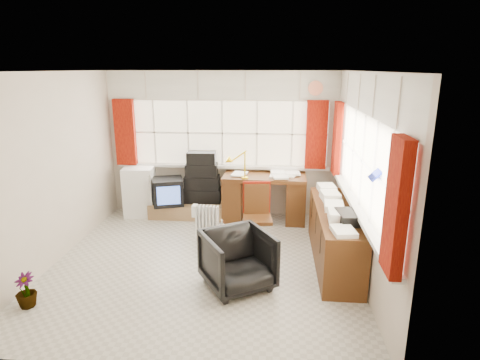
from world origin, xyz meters
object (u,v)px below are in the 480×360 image
Objects in this scene: tv_bench at (190,210)px; mini_fridge at (140,191)px; desk at (264,195)px; radiator at (207,226)px; crt_tv at (168,192)px; office_chair at (238,260)px; desk_lamp at (245,159)px; credenza at (334,234)px; task_chair at (257,214)px.

mini_fridge is at bearing 177.74° from tv_bench.
radiator is (-0.84, -0.90, -0.23)m from desk.
crt_tv is (-0.36, -0.09, 0.35)m from tv_bench.
desk is 2.26m from office_chair.
tv_bench is (-0.98, 0.27, -0.99)m from desk_lamp.
crt_tv is at bearing 172.55° from desk_lamp.
credenza is 1.43× the size of tv_bench.
mini_fridge is (-2.13, 1.18, -0.08)m from task_chair.
task_chair is 1.28× the size of office_chair.
desk_lamp reaches higher than crt_tv.
radiator is (-0.52, -0.67, -0.90)m from desk_lamp.
radiator is at bearing -35.44° from mini_fridge.
desk_lamp reaches higher than tv_bench.
desk_lamp is at bearing 51.92° from radiator.
credenza is 3.22× the size of crt_tv.
radiator is (-0.59, 1.34, -0.13)m from office_chair.
mini_fridge is at bearing 99.42° from office_chair.
desk_lamp is 0.74× the size of crt_tv.
tv_bench is 1.61× the size of mini_fridge.
radiator is 1.21m from crt_tv.
tv_bench is 0.96m from mini_fridge.
desk_lamp is at bearing 105.41° from task_chair.
mini_fridge is at bearing 178.10° from desk.
desk is at bearing -1.90° from mini_fridge.
office_chair is at bearing -96.25° from desk.
tv_bench is 0.52m from crt_tv.
task_chair is 1.80× the size of radiator.
credenza is at bearing -17.81° from radiator.
desk_lamp reaches higher than office_chair.
desk is 1.34m from tv_bench.
task_chair is at bearing -15.56° from radiator.
radiator is 0.62× the size of mini_fridge.
task_chair is 0.69× the size of tv_bench.
desk is 1.67m from crt_tv.
credenza is at bearing -56.56° from desk.
desk_lamp reaches higher than credenza.
crt_tv is at bearing 151.64° from credenza.
mini_fridge is at bearing 144.56° from radiator.
radiator reaches higher than tv_bench.
crt_tv reaches higher than tv_bench.
crt_tv is (-1.42, 2.19, 0.13)m from office_chair.
task_chair reaches higher than tv_bench.
task_chair is 1.16m from office_chair.
radiator is 1.69m from mini_fridge.
mini_fridge is (-0.90, 0.04, 0.31)m from tv_bench.
desk_lamp is 2.16m from office_chair.
radiator is at bearing -132.99° from desk.
desk_lamp is 2.03m from mini_fridge.
task_chair reaches higher than crt_tv.
crt_tv reaches higher than office_chair.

